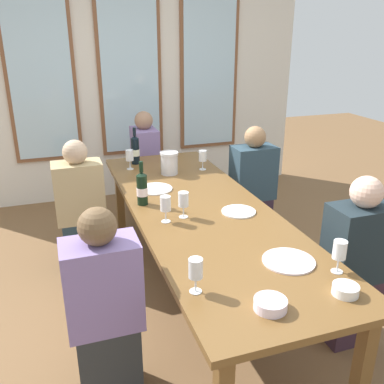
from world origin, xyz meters
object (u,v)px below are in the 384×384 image
at_px(wine_bottle_1, 135,150).
at_px(seated_person_2, 81,211).
at_px(wine_bottle_0, 142,188).
at_px(seated_person_1, 355,266).
at_px(dining_table, 200,216).
at_px(wine_glass_5, 183,200).
at_px(wine_glass_2, 130,156).
at_px(tasting_bowl_1, 270,304).
at_px(white_plate_1, 289,261).
at_px(tasting_bowl_0, 345,290).
at_px(seated_person_0, 105,312).
at_px(wine_glass_1, 196,270).
at_px(seated_person_3, 252,190).
at_px(white_plate_2, 239,211).
at_px(wine_glass_4, 165,204).
at_px(seated_person_4, 146,166).
at_px(white_plate_0, 155,189).
at_px(metal_pitcher, 169,163).
at_px(wine_glass_0, 203,157).
at_px(wine_glass_3, 340,251).

distance_m(wine_bottle_1, seated_person_2, 0.79).
xyz_separation_m(wine_bottle_0, seated_person_1, (1.13, -0.89, -0.33)).
xyz_separation_m(dining_table, wine_glass_5, (-0.16, -0.11, 0.19)).
distance_m(wine_glass_2, seated_person_1, 2.04).
xyz_separation_m(wine_bottle_1, tasting_bowl_1, (0.12, -2.33, -0.11)).
xyz_separation_m(white_plate_1, wine_glass_2, (-0.49, 1.85, 0.11)).
bearing_deg(tasting_bowl_0, tasting_bowl_1, 178.06).
height_order(white_plate_1, seated_person_0, seated_person_0).
distance_m(wine_glass_1, seated_person_1, 1.19).
xyz_separation_m(tasting_bowl_1, wine_glass_5, (-0.06, 1.05, 0.10)).
bearing_deg(seated_person_3, tasting_bowl_0, -104.05).
height_order(white_plate_2, tasting_bowl_0, tasting_bowl_0).
xyz_separation_m(white_plate_1, tasting_bowl_1, (-0.29, -0.33, 0.02)).
height_order(white_plate_2, wine_glass_4, wine_glass_4).
bearing_deg(seated_person_0, wine_bottle_1, 73.22).
xyz_separation_m(tasting_bowl_1, seated_person_1, (0.86, 0.47, -0.24)).
height_order(wine_bottle_0, wine_bottle_1, wine_bottle_1).
bearing_deg(seated_person_4, white_plate_2, -83.42).
height_order(white_plate_0, wine_bottle_1, wine_bottle_1).
relative_size(wine_glass_5, seated_person_0, 0.16).
bearing_deg(metal_pitcher, seated_person_3, -4.90).
xyz_separation_m(wine_glass_0, seated_person_4, (-0.31, 0.93, -0.33)).
xyz_separation_m(wine_bottle_0, wine_glass_0, (0.67, 0.61, -0.00)).
relative_size(tasting_bowl_0, seated_person_1, 0.11).
xyz_separation_m(tasting_bowl_0, seated_person_4, (-0.29, 2.91, -0.24)).
bearing_deg(wine_bottle_0, wine_glass_2, 85.09).
xyz_separation_m(white_plate_1, wine_glass_3, (0.18, -0.17, 0.12)).
xyz_separation_m(tasting_bowl_0, seated_person_3, (0.47, 1.89, -0.24)).
bearing_deg(seated_person_0, seated_person_2, 90.00).
xyz_separation_m(wine_glass_2, seated_person_4, (0.29, 0.71, -0.33)).
distance_m(white_plate_2, tasting_bowl_0, 1.03).
height_order(white_plate_0, wine_glass_5, wine_glass_5).
xyz_separation_m(white_plate_2, seated_person_4, (-0.22, 1.88, -0.22)).
xyz_separation_m(wine_glass_0, wine_glass_1, (-0.67, -1.73, -0.00)).
bearing_deg(wine_glass_5, dining_table, 34.73).
xyz_separation_m(seated_person_2, seated_person_4, (0.76, 1.01, 0.00)).
relative_size(tasting_bowl_1, wine_glass_1, 0.85).
distance_m(tasting_bowl_1, seated_person_4, 2.91).
distance_m(white_plate_2, wine_glass_3, 0.87).
relative_size(tasting_bowl_0, wine_glass_0, 0.71).
xyz_separation_m(wine_glass_4, seated_person_0, (-0.48, -0.52, -0.34)).
relative_size(white_plate_0, wine_glass_2, 1.54).
bearing_deg(wine_glass_2, tasting_bowl_0, -75.18).
bearing_deg(wine_glass_3, dining_table, 110.56).
bearing_deg(wine_glass_5, wine_glass_1, -103.87).
distance_m(metal_pitcher, wine_glass_0, 0.31).
bearing_deg(dining_table, seated_person_2, 136.62).
relative_size(tasting_bowl_1, seated_person_0, 0.13).
relative_size(wine_glass_3, seated_person_4, 0.16).
bearing_deg(dining_table, wine_glass_3, -69.44).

